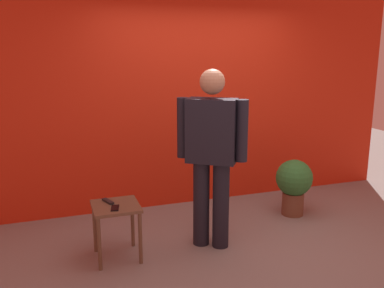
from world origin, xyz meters
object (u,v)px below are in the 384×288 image
(side_table, at_px, (116,215))
(cell_phone, at_px, (115,208))
(potted_plant, at_px, (294,183))
(standing_person, at_px, (212,150))
(tv_remote, at_px, (108,201))

(side_table, xyz_separation_m, cell_phone, (-0.02, -0.09, 0.11))
(side_table, relative_size, potted_plant, 0.79)
(cell_phone, bearing_deg, standing_person, 14.78)
(tv_remote, xyz_separation_m, potted_plant, (2.26, 0.29, -0.14))
(standing_person, relative_size, tv_remote, 10.59)
(side_table, bearing_deg, potted_plant, 9.98)
(standing_person, bearing_deg, cell_phone, -177.38)
(standing_person, xyz_separation_m, potted_plant, (1.24, 0.43, -0.60))
(cell_phone, bearing_deg, potted_plant, 24.24)
(potted_plant, bearing_deg, cell_phone, -167.92)
(tv_remote, bearing_deg, potted_plant, -13.51)
(tv_remote, bearing_deg, side_table, -78.69)
(side_table, height_order, potted_plant, potted_plant)
(cell_phone, relative_size, tv_remote, 0.85)
(standing_person, bearing_deg, side_table, 177.39)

